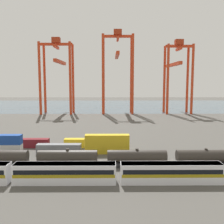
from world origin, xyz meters
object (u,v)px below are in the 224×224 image
Objects in this scene: passenger_train at (65,172)px; shipping_container_4 at (107,149)px; shipping_container_1 at (11,149)px; shipping_container_3 at (59,149)px; gantry_crane_central at (118,64)px; gantry_crane_east at (177,70)px; gantry_crane_west at (58,68)px; freight_tank_row at (68,158)px.

shipping_container_4 is at bearing 69.10° from passenger_train.
shipping_container_3 is at bearing 0.00° from shipping_container_1.
passenger_train is at bearing -75.91° from shipping_container_3.
gantry_crane_central reaches higher than gantry_crane_east.
gantry_crane_west reaches higher than shipping_container_3.
shipping_container_4 is at bearing -93.43° from gantry_crane_central.
freight_tank_row is 12.90× the size of shipping_container_1.
gantry_crane_central is at bearing 81.99° from freight_tank_row.
passenger_train is 27.93m from shipping_container_1.
shipping_container_3 is (-5.25, 20.92, -0.84)m from passenger_train.
gantry_crane_central is at bearing 70.91° from shipping_container_1.
freight_tank_row is 118.95m from gantry_crane_east.
freight_tank_row is 6.44× the size of shipping_container_4.
passenger_train reaches higher than shipping_container_4.
freight_tank_row is (-1.06, 9.69, -0.16)m from passenger_train.
shipping_container_4 is 101.24m from gantry_crane_west.
freight_tank_row is at bearing 96.26° from passenger_train.
passenger_train reaches higher than shipping_container_1.
shipping_container_1 is at bearing -109.09° from gantry_crane_central.
shipping_container_1 is 0.13× the size of gantry_crane_west.
gantry_crane_central reaches higher than passenger_train.
shipping_container_3 is (-4.19, 11.22, -0.69)m from freight_tank_row.
shipping_container_4 is 0.24× the size of gantry_crane_central.
shipping_container_1 is 118.63m from gantry_crane_east.
shipping_container_1 and shipping_container_4 have the same top height.
gantry_crane_west is (-5.03, 92.51, 26.41)m from shipping_container_1.
shipping_container_4 is 97.11m from gantry_crane_central.
freight_tank_row reaches higher than passenger_train.
shipping_container_3 is at bearing -101.48° from gantry_crane_central.
shipping_container_1 is 0.12× the size of gantry_crane_central.
gantry_crane_east is (69.06, 93.02, 25.52)m from shipping_container_1.
shipping_container_3 is 97.93m from gantry_crane_west.
gantry_crane_east is (74.09, 0.50, -0.89)m from gantry_crane_west.
passenger_train is at bearing -110.90° from shipping_container_4.
gantry_crane_west reaches higher than shipping_container_1.
passenger_train is 21.58m from shipping_container_3.
freight_tank_row is 14.44m from shipping_container_4.
passenger_train is 5.06× the size of shipping_container_3.
gantry_crane_central is (37.04, -0.03, 2.70)m from gantry_crane_west.
gantry_crane_west is at bearing 101.71° from passenger_train.
passenger_train is 9.75m from freight_tank_row.
shipping_container_3 is 13.24m from shipping_container_4.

